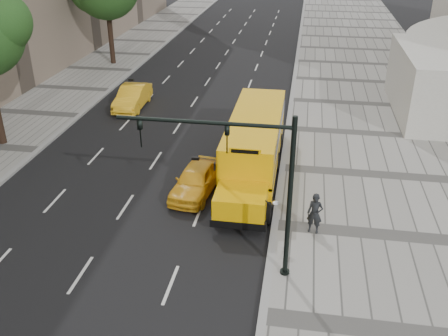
% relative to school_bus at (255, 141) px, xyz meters
% --- Properties ---
extents(ground, '(140.00, 140.00, 0.00)m').
position_rel_school_bus_xyz_m(ground, '(-4.50, 0.38, -1.76)').
color(ground, black).
rests_on(ground, ground).
extents(sidewalk_museum, '(12.00, 140.00, 0.15)m').
position_rel_school_bus_xyz_m(sidewalk_museum, '(7.50, 0.38, -1.69)').
color(sidewalk_museum, gray).
rests_on(sidewalk_museum, ground).
extents(curb_museum, '(0.30, 140.00, 0.15)m').
position_rel_school_bus_xyz_m(curb_museum, '(1.50, 0.38, -1.69)').
color(curb_museum, gray).
rests_on(curb_museum, ground).
extents(curb_far, '(0.30, 140.00, 0.15)m').
position_rel_school_bus_xyz_m(curb_far, '(-12.50, 0.38, -1.69)').
color(curb_far, gray).
rests_on(curb_far, ground).
extents(school_bus, '(2.96, 11.56, 3.19)m').
position_rel_school_bus_xyz_m(school_bus, '(0.00, 0.00, 0.00)').
color(school_bus, '#EEA904').
rests_on(school_bus, ground).
extents(taxi_near, '(2.21, 4.42, 1.45)m').
position_rel_school_bus_xyz_m(taxi_near, '(-2.51, -2.79, -1.04)').
color(taxi_near, yellow).
rests_on(taxi_near, ground).
extents(taxi_far, '(1.78, 4.75, 1.55)m').
position_rel_school_bus_xyz_m(taxi_far, '(-9.51, 8.47, -0.99)').
color(taxi_far, yellow).
rests_on(taxi_far, ground).
extents(pedestrian, '(0.73, 0.56, 1.79)m').
position_rel_school_bus_xyz_m(pedestrian, '(3.14, -5.49, -0.72)').
color(pedestrian, black).
rests_on(pedestrian, sidewalk_museum).
extents(traffic_signal, '(6.18, 0.36, 6.40)m').
position_rel_school_bus_xyz_m(traffic_signal, '(0.69, -8.44, 2.33)').
color(traffic_signal, black).
rests_on(traffic_signal, ground).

